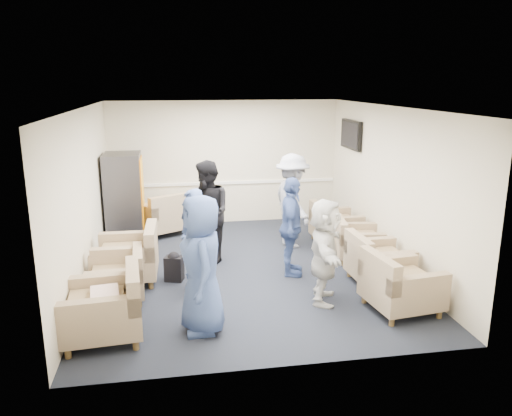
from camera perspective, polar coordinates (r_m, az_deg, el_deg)
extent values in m
plane|color=black|center=(8.52, -1.26, -7.03)|extent=(6.00, 6.00, 0.00)
plane|color=silver|center=(7.94, -1.36, 11.42)|extent=(6.00, 6.00, 0.00)
cube|color=beige|center=(11.05, -3.58, 5.19)|extent=(5.00, 0.02, 2.70)
cube|color=beige|center=(5.28, 3.45, -5.11)|extent=(5.00, 0.02, 2.70)
cube|color=beige|center=(8.16, -18.96, 1.13)|extent=(0.02, 6.00, 2.70)
cube|color=beige|center=(8.83, 14.98, 2.39)|extent=(0.02, 6.00, 2.70)
cube|color=white|center=(11.11, -3.53, 2.88)|extent=(4.98, 0.04, 0.06)
cube|color=black|center=(10.35, 10.80, 8.25)|extent=(0.07, 1.00, 0.58)
cube|color=black|center=(10.33, 10.62, 8.25)|extent=(0.01, 0.92, 0.50)
cube|color=#48474F|center=(10.38, 10.97, 7.43)|extent=(0.04, 0.10, 0.25)
cube|color=#90795D|center=(6.56, -17.16, -11.77)|extent=(1.02, 1.02, 0.31)
cube|color=olive|center=(6.48, -17.30, -10.10)|extent=(0.70, 0.66, 0.11)
cube|color=#90795D|center=(6.40, -13.86, -8.54)|extent=(0.23, 0.95, 0.44)
cube|color=#90795D|center=(7.60, -15.70, -8.37)|extent=(0.84, 0.84, 0.26)
cube|color=olive|center=(7.53, -15.79, -7.13)|extent=(0.58, 0.55, 0.09)
cube|color=#90795D|center=(7.47, -13.32, -6.00)|extent=(0.18, 0.80, 0.37)
cube|color=#90795D|center=(8.23, -14.52, -6.15)|extent=(0.96, 0.96, 0.31)
cube|color=olive|center=(8.16, -14.62, -4.76)|extent=(0.67, 0.62, 0.11)
cube|color=#90795D|center=(8.07, -11.91, -3.56)|extent=(0.18, 0.95, 0.44)
cube|color=#90795D|center=(7.27, 16.30, -9.17)|extent=(1.00, 1.00, 0.30)
cube|color=olive|center=(7.20, 16.41, -7.71)|extent=(0.69, 0.65, 0.11)
cube|color=#90795D|center=(6.95, 13.90, -6.94)|extent=(0.26, 0.91, 0.42)
cube|color=#90795D|center=(8.12, 13.86, -6.59)|extent=(0.89, 0.89, 0.28)
cube|color=olive|center=(8.06, 13.94, -5.32)|extent=(0.61, 0.58, 0.10)
cube|color=#90795D|center=(7.87, 11.66, -4.52)|extent=(0.17, 0.86, 0.40)
cube|color=#90795D|center=(9.11, 11.58, -4.27)|extent=(0.91, 0.91, 0.26)
cube|color=olive|center=(9.06, 11.64, -3.21)|extent=(0.62, 0.59, 0.09)
cube|color=#90795D|center=(8.95, 9.61, -2.39)|extent=(0.26, 0.80, 0.37)
cube|color=#90795D|center=(9.91, 9.10, -2.52)|extent=(0.88, 0.88, 0.28)
cube|color=olive|center=(9.86, 9.14, -1.46)|extent=(0.61, 0.57, 0.10)
cube|color=#90795D|center=(9.70, 7.21, -0.73)|extent=(0.17, 0.85, 0.40)
cube|color=#90795D|center=(10.60, -10.63, -1.32)|extent=(1.27, 1.27, 0.31)
cube|color=olive|center=(10.54, -10.68, -0.23)|extent=(0.84, 0.86, 0.11)
cube|color=#90795D|center=(10.17, -9.69, 0.24)|extent=(0.90, 0.59, 0.44)
cube|color=#48474F|center=(10.10, -14.82, 1.12)|extent=(0.69, 0.83, 1.75)
cube|color=#EA5304|center=(10.06, -12.83, 1.70)|extent=(0.02, 0.71, 1.40)
cube|color=black|center=(10.24, -12.59, -2.31)|extent=(0.02, 0.41, 0.11)
cube|color=black|center=(8.11, -9.34, -6.85)|extent=(0.33, 0.28, 0.40)
sphere|color=black|center=(8.04, -9.39, -5.65)|extent=(0.20, 0.20, 0.20)
cube|color=silver|center=(6.44, -16.89, -9.58)|extent=(0.39, 0.48, 0.13)
imported|color=#3A518C|center=(6.27, -6.24, -6.45)|extent=(0.64, 0.91, 1.78)
imported|color=#3A518C|center=(7.47, -7.19, -3.81)|extent=(0.56, 0.68, 1.58)
imported|color=black|center=(8.66, -5.52, -0.50)|extent=(0.98, 1.07, 1.79)
imported|color=silver|center=(9.47, 4.17, 0.81)|extent=(0.86, 1.26, 1.79)
imported|color=#3A518C|center=(8.07, 4.03, -2.18)|extent=(0.61, 1.02, 1.63)
imported|color=silver|center=(7.16, 7.86, -4.91)|extent=(0.86, 1.48, 1.52)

